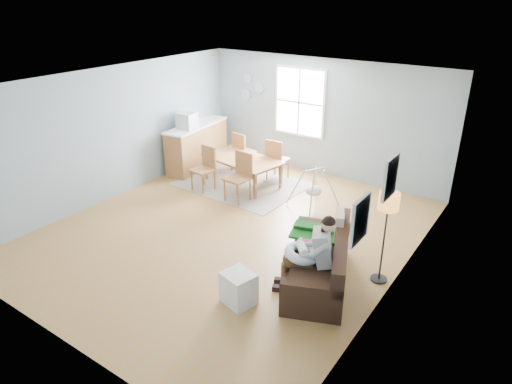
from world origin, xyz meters
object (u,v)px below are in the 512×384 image
Objects in this scene: father at (312,251)px; baby_swing at (314,190)px; dining_table at (241,171)px; monitor at (187,121)px; storage_cube at (238,288)px; floor_lamp at (388,209)px; sofa at (321,265)px; counter at (197,146)px; chair_nw at (242,149)px; chair_sw at (206,165)px; chair_se at (240,173)px; toddler at (319,236)px; chair_ne at (276,157)px.

father is 2.88m from baby_swing.
monitor is (-1.51, -0.07, 0.96)m from dining_table.
father is 2.44× the size of storage_cube.
father is 0.85× the size of floor_lamp.
baby_swing is (3.40, -0.04, -0.90)m from monitor.
dining_table is (-2.49, 3.48, 0.07)m from storage_cube.
sofa is 1.29m from floor_lamp.
sofa is 5.46m from counter.
chair_nw is 0.49× the size of counter.
chair_nw is 1.16m from counter.
storage_cube is 0.48× the size of baby_swing.
storage_cube is (-1.45, -1.65, -0.97)m from floor_lamp.
dining_table is at bearing 140.30° from father.
chair_se reaches higher than chair_sw.
toddler is 0.76× the size of chair_ne.
father is 1.29× the size of chair_nw.
father is 1.29× the size of chair_sw.
storage_cube is at bearing -79.96° from baby_swing.
chair_se is at bearing -91.98° from chair_ne.
baby_swing is at bearing -28.54° from chair_ne.
sofa is at bearing -31.39° from chair_se.
toddler is 1.77× the size of monitor.
father is 1.17m from storage_cube.
toddler is (-0.14, 0.14, 0.38)m from sofa.
toddler is 0.38× the size of counter.
monitor reaches higher than toddler.
dining_table is at bearing -55.31° from chair_nw.
chair_nw is (-4.41, 2.50, -0.66)m from floor_lamp.
floor_lamp reaches higher than toddler.
chair_se reaches higher than sofa.
chair_ne is at bearing 115.66° from storage_cube.
storage_cube is 0.50× the size of chair_se.
chair_sw is 1.36m from monitor.
toddler is at bearing -24.97° from monitor.
counter reaches higher than storage_cube.
chair_sw is at bearing 151.45° from father.
dining_table is 1.90m from baby_swing.
chair_se is (-2.02, 2.80, 0.35)m from storage_cube.
floor_lamp reaches higher than monitor.
chair_ne reaches higher than sofa.
father is 1.26× the size of chair_ne.
chair_nw reaches higher than storage_cube.
father is 4.17m from dining_table.
toddler is 0.73× the size of chair_se.
monitor is at bearing 150.37° from chair_sw.
sofa is at bearing -26.29° from dining_table.
chair_se is (0.96, -0.03, 0.04)m from chair_sw.
chair_se is at bearing 149.58° from toddler.
chair_se is 2.17m from monitor.
dining_table is (-3.21, 2.35, 0.03)m from sofa.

